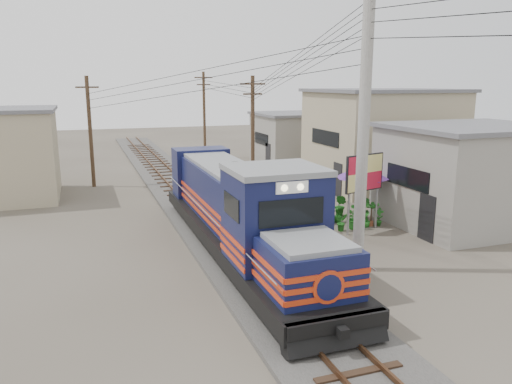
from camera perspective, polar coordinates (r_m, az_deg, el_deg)
name	(u,v)px	position (r m, az deg, el deg)	size (l,w,h in m)	color
ground	(261,277)	(17.56, 0.60, -9.65)	(120.00, 120.00, 0.00)	#473F35
ballast	(197,208)	(26.71, -6.73, -1.79)	(3.60, 70.00, 0.16)	#595651
track	(197,204)	(26.66, -6.74, -1.41)	(1.15, 70.00, 0.12)	#51331E
locomotive	(240,212)	(19.15, -1.80, -2.36)	(2.91, 15.83, 3.92)	black
utility_pole_main	(363,131)	(17.42, 12.18, 6.88)	(0.40, 0.40, 10.00)	#9E9B93
wooden_pole_mid	(253,130)	(31.11, -0.38, 7.05)	(1.60, 0.24, 7.00)	#4C3826
wooden_pole_far	(204,113)	(44.59, -5.94, 8.94)	(1.60, 0.24, 7.50)	#4C3826
wooden_pole_left	(90,130)	(33.43, -18.43, 6.79)	(1.60, 0.24, 7.00)	#4C3826
power_lines	(197,61)	(24.41, -6.72, 14.61)	(9.65, 19.00, 3.30)	black
shophouse_front	(471,175)	(25.37, 23.32, 1.79)	(7.35, 6.30, 4.70)	gray
shophouse_mid	(382,138)	(32.91, 14.15, 5.97)	(8.40, 7.35, 6.20)	tan
shophouse_back	(296,138)	(41.05, 4.61, 6.12)	(6.30, 6.30, 4.20)	gray
shophouse_left	(0,154)	(31.86, -27.25, 3.86)	(6.30, 6.30, 5.20)	tan
billboard	(365,175)	(22.57, 12.30, 1.92)	(2.21, 0.79, 3.52)	#99999E
market_umbrella	(363,172)	(24.19, 12.09, 2.28)	(2.71, 2.71, 2.78)	black
vendor	(317,195)	(26.19, 7.04, -0.30)	(0.63, 0.42, 1.74)	black
plant_nursery	(334,213)	(24.14, 8.88, -2.36)	(3.67, 3.36, 1.11)	#1F641C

